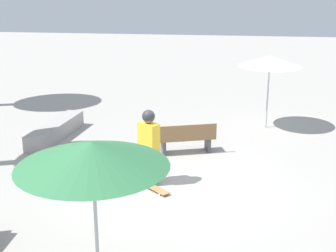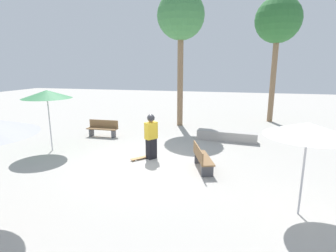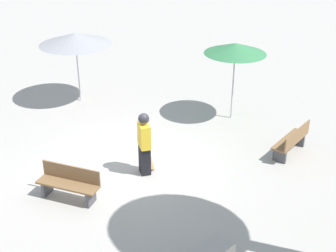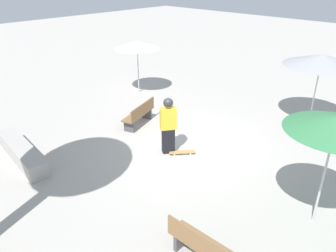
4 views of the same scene
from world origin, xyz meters
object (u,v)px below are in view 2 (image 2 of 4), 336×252
(skater_main, at_px, (151,135))
(palm_tree_center_left, at_px, (278,22))
(concrete_ledge, at_px, (227,136))
(shade_umbrella_white, at_px, (308,129))
(bench_near, at_px, (103,128))
(shade_umbrella_green, at_px, (47,94))
(skateboard, at_px, (140,158))
(palm_tree_left, at_px, (181,18))
(bench_far, at_px, (202,158))

(skater_main, height_order, palm_tree_center_left, palm_tree_center_left)
(skater_main, relative_size, concrete_ledge, 0.61)
(skater_main, height_order, shade_umbrella_white, shade_umbrella_white)
(concrete_ledge, relative_size, shade_umbrella_white, 1.26)
(bench_near, bearing_deg, shade_umbrella_green, 68.34)
(bench_near, relative_size, shade_umbrella_white, 0.70)
(concrete_ledge, height_order, shade_umbrella_green, shade_umbrella_green)
(skateboard, xyz_separation_m, shade_umbrella_green, (0.13, 4.09, 2.38))
(skater_main, relative_size, palm_tree_left, 0.23)
(bench_near, height_order, palm_tree_left, palm_tree_left)
(shade_umbrella_green, bearing_deg, palm_tree_left, -34.49)
(concrete_ledge, distance_m, palm_tree_center_left, 8.60)
(bench_far, relative_size, shade_umbrella_white, 0.72)
(bench_far, bearing_deg, skater_main, -126.41)
(shade_umbrella_white, distance_m, shade_umbrella_green, 9.67)
(bench_near, distance_m, shade_umbrella_green, 3.51)
(concrete_ledge, distance_m, shade_umbrella_white, 6.86)
(bench_far, distance_m, palm_tree_center_left, 11.68)
(shade_umbrella_white, height_order, palm_tree_left, palm_tree_left)
(palm_tree_left, bearing_deg, bench_far, -162.37)
(concrete_ledge, xyz_separation_m, palm_tree_center_left, (5.52, -2.64, 6.04))
(skater_main, bearing_deg, concrete_ledge, 174.35)
(skater_main, xyz_separation_m, bench_far, (-0.66, -2.07, -0.53))
(bench_near, bearing_deg, skateboard, 136.37)
(skateboard, height_order, bench_far, bench_far)
(bench_near, relative_size, shade_umbrella_green, 0.62)
(concrete_ledge, xyz_separation_m, palm_tree_left, (2.93, 2.94, 6.07))
(shade_umbrella_white, bearing_deg, concrete_ledge, 16.93)
(shade_umbrella_green, xyz_separation_m, palm_tree_left, (6.34, -4.36, 3.87))
(skateboard, distance_m, palm_tree_left, 9.00)
(skater_main, distance_m, shade_umbrella_white, 5.71)
(skater_main, distance_m, skateboard, 1.01)
(bench_far, bearing_deg, palm_tree_left, 178.97)
(skater_main, bearing_deg, bench_far, 106.72)
(concrete_ledge, height_order, palm_tree_left, palm_tree_left)
(shade_umbrella_green, bearing_deg, skateboard, -91.79)
(palm_tree_left, bearing_deg, palm_tree_center_left, -65.07)
(bench_near, bearing_deg, palm_tree_center_left, -146.19)
(shade_umbrella_white, bearing_deg, skater_main, 57.89)
(bench_near, height_order, bench_far, same)
(skateboard, xyz_separation_m, concrete_ledge, (3.54, -3.21, 0.18))
(shade_umbrella_white, bearing_deg, skateboard, 61.68)
(bench_far, relative_size, shade_umbrella_green, 0.63)
(bench_near, bearing_deg, bench_far, 148.28)
(skater_main, distance_m, palm_tree_center_left, 11.68)
(shade_umbrella_green, bearing_deg, shade_umbrella_white, -107.42)
(skateboard, xyz_separation_m, bench_near, (2.82, 3.08, 0.37))
(bench_near, bearing_deg, skater_main, 141.91)
(bench_far, xyz_separation_m, palm_tree_left, (6.93, 2.20, 5.88))
(bench_near, bearing_deg, palm_tree_left, -133.69)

